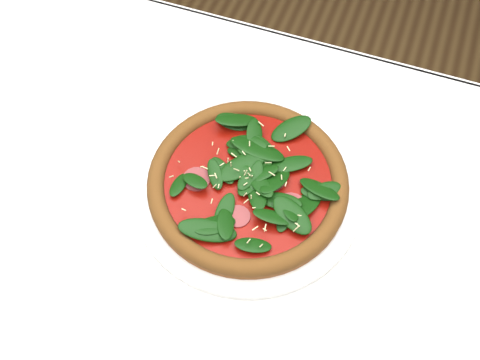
% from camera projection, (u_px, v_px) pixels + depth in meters
% --- Properties ---
extents(dining_table, '(1.21, 0.81, 0.75)m').
position_uv_depth(dining_table, '(202.00, 265.00, 0.80)').
color(dining_table, white).
rests_on(dining_table, ground).
extents(plate, '(0.32, 0.32, 0.01)m').
position_uv_depth(plate, '(248.00, 187.00, 0.74)').
color(plate, white).
rests_on(plate, dining_table).
extents(pizza, '(0.33, 0.33, 0.04)m').
position_uv_depth(pizza, '(248.00, 180.00, 0.73)').
color(pizza, '#A05726').
rests_on(pizza, plate).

